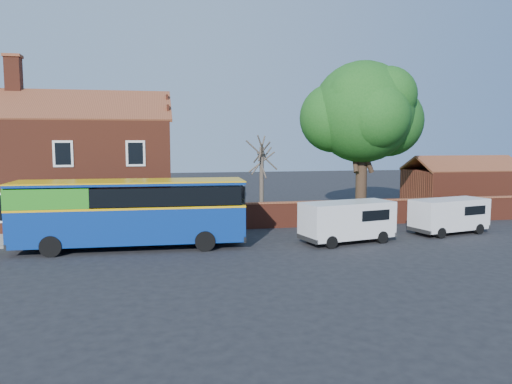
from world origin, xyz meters
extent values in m
plane|color=black|center=(0.00, 0.00, 0.00)|extent=(120.00, 120.00, 0.00)
cube|color=gray|center=(-7.00, 5.75, 0.06)|extent=(18.00, 3.50, 0.12)
cube|color=slate|center=(-7.00, 4.00, 0.07)|extent=(18.00, 0.15, 0.14)
cube|color=#426B28|center=(13.00, 13.00, 0.02)|extent=(26.00, 12.00, 0.04)
cube|color=maroon|center=(-7.00, 11.50, 3.25)|extent=(12.00, 8.00, 6.50)
cube|color=brown|center=(-7.00, 9.50, 7.50)|extent=(12.30, 4.08, 2.16)
cube|color=brown|center=(-7.00, 13.50, 7.50)|extent=(12.30, 4.08, 2.16)
cube|color=maroon|center=(-10.40, 11.50, 9.40)|extent=(0.90, 0.90, 2.20)
cube|color=black|center=(-7.00, 7.47, 4.60)|extent=(1.10, 0.06, 1.50)
cube|color=#4C0F19|center=(-7.00, 7.45, 1.10)|extent=(0.95, 0.04, 2.10)
cube|color=silver|center=(-7.00, 7.47, 1.15)|extent=(1.20, 0.06, 2.30)
cube|color=#350C33|center=(-7.00, 7.44, 2.80)|extent=(2.00, 0.06, 0.60)
cube|color=maroon|center=(13.00, 7.00, 0.75)|extent=(22.00, 0.30, 1.50)
cube|color=brown|center=(13.00, 7.00, 1.55)|extent=(22.00, 0.38, 0.10)
cube|color=maroon|center=(22.00, 13.00, 1.50)|extent=(8.00, 5.00, 3.00)
cube|color=brown|center=(22.00, 11.75, 3.55)|extent=(8.20, 2.56, 1.24)
cube|color=brown|center=(22.00, 14.25, 3.55)|extent=(8.20, 2.56, 1.24)
cube|color=navy|center=(-3.12, 2.81, 1.27)|extent=(11.18, 3.12, 1.77)
cube|color=#E5AB0C|center=(-3.12, 2.81, 2.15)|extent=(11.20, 3.14, 0.10)
cube|color=black|center=(-3.12, 2.81, 2.68)|extent=(10.74, 3.13, 0.88)
cube|color=#2A8F1F|center=(-6.79, 2.93, 2.68)|extent=(3.86, 2.93, 0.94)
cube|color=navy|center=(-3.12, 2.81, 3.28)|extent=(11.18, 3.12, 0.14)
cube|color=#E5AB0C|center=(-3.12, 2.81, 3.36)|extent=(11.23, 3.16, 0.06)
cylinder|color=black|center=(-6.72, 1.61, 0.50)|extent=(1.01, 0.31, 1.00)
cylinder|color=black|center=(-6.63, 4.23, 0.50)|extent=(1.01, 0.31, 1.00)
cylinder|color=black|center=(0.39, 1.39, 0.50)|extent=(1.01, 0.31, 1.00)
cylinder|color=black|center=(0.47, 4.01, 0.50)|extent=(1.01, 0.31, 1.00)
cube|color=silver|center=(7.92, 1.94, 1.22)|extent=(5.20, 2.99, 1.86)
cube|color=black|center=(10.07, 2.43, 1.52)|extent=(0.44, 1.64, 0.73)
cube|color=black|center=(10.27, 2.47, 0.39)|extent=(0.53, 1.93, 0.23)
cylinder|color=black|center=(6.59, 0.70, 0.32)|extent=(0.68, 0.36, 0.65)
cylinder|color=black|center=(6.19, 2.50, 0.32)|extent=(0.68, 0.36, 0.65)
cylinder|color=black|center=(9.65, 1.39, 0.32)|extent=(0.68, 0.36, 0.65)
cylinder|color=black|center=(9.24, 3.19, 0.32)|extent=(0.68, 0.36, 0.65)
cube|color=silver|center=(14.61, 3.13, 1.14)|extent=(4.86, 2.84, 1.73)
cube|color=black|center=(16.61, 3.61, 1.41)|extent=(0.44, 1.53, 0.68)
cube|color=black|center=(16.79, 3.65, 0.36)|extent=(0.52, 1.80, 0.22)
cylinder|color=black|center=(13.39, 1.96, 0.30)|extent=(0.64, 0.35, 0.60)
cylinder|color=black|center=(12.99, 3.62, 0.30)|extent=(0.64, 0.35, 0.60)
cylinder|color=black|center=(16.23, 2.64, 0.30)|extent=(0.64, 0.35, 0.60)
cylinder|color=black|center=(15.83, 4.30, 0.30)|extent=(0.64, 0.35, 0.60)
cylinder|color=black|center=(12.34, 10.40, 2.24)|extent=(0.78, 0.78, 4.48)
sphere|color=#26631F|center=(12.34, 10.40, 7.31)|extent=(7.01, 7.01, 7.01)
sphere|color=#26631F|center=(14.38, 10.79, 6.72)|extent=(5.07, 5.07, 5.07)
sphere|color=#26631F|center=(10.49, 10.99, 6.92)|extent=(4.87, 4.87, 4.87)
cylinder|color=#4C4238|center=(4.83, 8.93, 2.47)|extent=(0.28, 0.28, 4.93)
cylinder|color=#4C4238|center=(4.83, 8.93, 4.23)|extent=(0.29, 2.41, 1.94)
cylinder|color=#4C4238|center=(4.83, 8.93, 4.05)|extent=(1.26, 1.78, 1.77)
cylinder|color=#4C4238|center=(4.83, 8.93, 4.40)|extent=(2.02, 0.93, 1.97)
camera|label=1|loc=(-1.96, -22.41, 5.40)|focal=35.00mm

